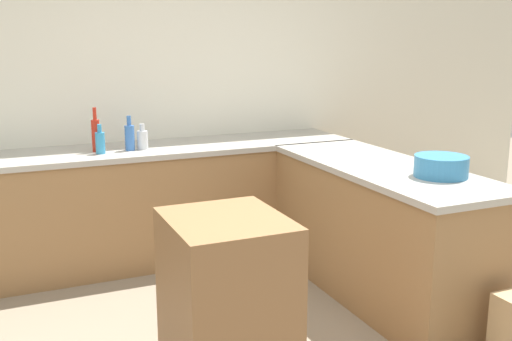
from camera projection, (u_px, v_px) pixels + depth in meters
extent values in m
cube|color=silver|center=(133.00, 81.00, 4.68)|extent=(8.00, 0.06, 2.70)
cube|color=olive|center=(148.00, 207.00, 4.57)|extent=(3.18, 0.65, 0.84)
cube|color=#ADA89E|center=(146.00, 150.00, 4.47)|extent=(3.21, 0.68, 0.04)
cube|color=olive|center=(380.00, 233.00, 3.96)|extent=(0.66, 1.82, 0.84)
cube|color=#ADA89E|center=(384.00, 168.00, 3.86)|extent=(0.69, 1.85, 0.04)
cube|color=brown|center=(227.00, 303.00, 2.90)|extent=(0.55, 0.62, 0.86)
cylinder|color=teal|center=(441.00, 166.00, 3.52)|extent=(0.31, 0.31, 0.13)
cylinder|color=silver|center=(143.00, 140.00, 4.38)|extent=(0.08, 0.08, 0.13)
cylinder|color=silver|center=(142.00, 127.00, 4.36)|extent=(0.04, 0.04, 0.05)
cylinder|color=#338CBF|center=(100.00, 143.00, 4.21)|extent=(0.07, 0.07, 0.15)
cylinder|color=#338CBF|center=(99.00, 128.00, 4.19)|extent=(0.03, 0.03, 0.06)
cylinder|color=#386BB7|center=(130.00, 138.00, 4.33)|extent=(0.07, 0.07, 0.18)
cylinder|color=#386BB7|center=(129.00, 121.00, 4.30)|extent=(0.03, 0.03, 0.07)
cylinder|color=red|center=(96.00, 136.00, 4.27)|extent=(0.06, 0.06, 0.23)
cylinder|color=red|center=(95.00, 114.00, 4.24)|extent=(0.03, 0.03, 0.09)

